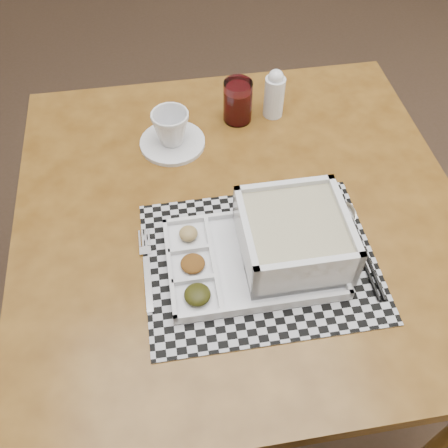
% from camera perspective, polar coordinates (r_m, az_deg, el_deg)
% --- Properties ---
extents(floor, '(5.00, 5.00, 0.00)m').
position_cam_1_polar(floor, '(1.70, -1.07, -8.57)').
color(floor, '#312318').
rests_on(floor, ground).
extents(dining_table, '(0.95, 0.95, 0.69)m').
position_cam_1_polar(dining_table, '(1.08, 1.83, -0.70)').
color(dining_table, '#4C2C0D').
rests_on(dining_table, ground).
extents(placemat, '(0.45, 0.36, 0.00)m').
position_cam_1_polar(placemat, '(0.95, 4.12, -4.21)').
color(placemat, '#A6A6AE').
rests_on(placemat, dining_table).
extents(serving_tray, '(0.34, 0.23, 0.10)m').
position_cam_1_polar(serving_tray, '(0.93, 6.77, -2.09)').
color(serving_tray, silver).
rests_on(serving_tray, placemat).
extents(fork, '(0.02, 0.19, 0.00)m').
position_cam_1_polar(fork, '(0.95, -8.86, -4.87)').
color(fork, silver).
rests_on(fork, placemat).
extents(spoon, '(0.04, 0.18, 0.01)m').
position_cam_1_polar(spoon, '(1.04, 14.13, 0.82)').
color(spoon, silver).
rests_on(spoon, placemat).
extents(chopsticks, '(0.02, 0.24, 0.01)m').
position_cam_1_polar(chopsticks, '(1.00, 15.29, -2.50)').
color(chopsticks, black).
rests_on(chopsticks, placemat).
extents(saucer, '(0.15, 0.15, 0.01)m').
position_cam_1_polar(saucer, '(1.17, -5.90, 9.24)').
color(saucer, silver).
rests_on(saucer, dining_table).
extents(cup, '(0.09, 0.09, 0.08)m').
position_cam_1_polar(cup, '(1.14, -6.08, 10.90)').
color(cup, silver).
rests_on(cup, saucer).
extents(juice_glass, '(0.07, 0.07, 0.10)m').
position_cam_1_polar(juice_glass, '(1.20, 1.58, 13.68)').
color(juice_glass, white).
rests_on(juice_glass, dining_table).
extents(creamer_bottle, '(0.05, 0.05, 0.12)m').
position_cam_1_polar(creamer_bottle, '(1.22, 5.78, 14.59)').
color(creamer_bottle, silver).
rests_on(creamer_bottle, dining_table).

